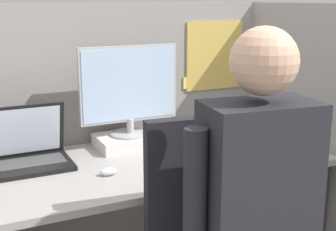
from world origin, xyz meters
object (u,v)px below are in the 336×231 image
(paper_box, at_px, (130,141))
(carrot_toy, at_px, (219,159))
(laptop, at_px, (31,154))
(stapler, at_px, (281,137))
(monitor, at_px, (129,89))
(person, at_px, (269,227))

(paper_box, bearing_deg, carrot_toy, -57.48)
(laptop, bearing_deg, stapler, -9.23)
(monitor, height_order, stapler, monitor)
(stapler, bearing_deg, person, -131.12)
(laptop, xyz_separation_m, person, (0.52, -1.00, 0.00))
(stapler, bearing_deg, paper_box, 160.06)
(monitor, height_order, carrot_toy, monitor)
(laptop, bearing_deg, person, -62.76)
(monitor, relative_size, laptop, 1.51)
(stapler, height_order, carrot_toy, stapler)
(paper_box, xyz_separation_m, person, (0.02, -1.07, 0.02))
(monitor, xyz_separation_m, carrot_toy, (0.26, -0.41, -0.27))
(paper_box, bearing_deg, laptop, -172.46)
(laptop, relative_size, stapler, 1.96)
(laptop, distance_m, stapler, 1.24)
(monitor, xyz_separation_m, person, (0.02, -1.07, -0.24))
(laptop, distance_m, carrot_toy, 0.83)
(carrot_toy, distance_m, person, 0.70)
(paper_box, distance_m, monitor, 0.26)
(paper_box, xyz_separation_m, stapler, (0.73, -0.26, -0.01))
(monitor, xyz_separation_m, laptop, (-0.49, -0.07, -0.24))
(paper_box, distance_m, person, 1.07)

